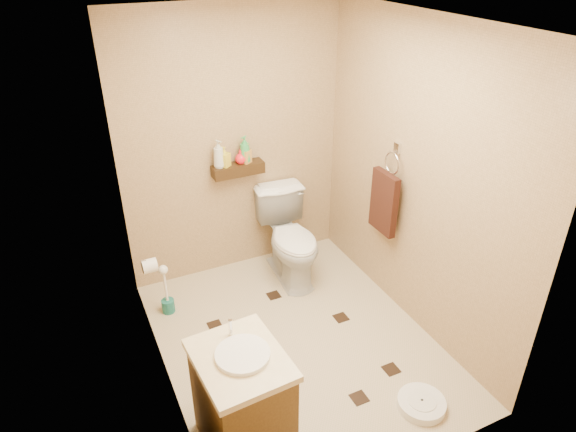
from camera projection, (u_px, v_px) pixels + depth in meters
ground at (296, 341)px, 4.06m from camera, size 2.50×2.50×0.00m
wall_back at (234, 147)px, 4.47m from camera, size 2.00×0.04×2.40m
wall_front at (412, 317)px, 2.49m from camera, size 2.00×0.04×2.40m
wall_left at (150, 242)px, 3.10m from camera, size 0.04×2.50×2.40m
wall_right at (417, 181)px, 3.86m from camera, size 0.04×2.50×2.40m
ceiling at (300, 21)px, 2.90m from camera, size 2.00×2.50×0.02m
wall_shelf at (238, 169)px, 4.49m from camera, size 0.46×0.14×0.10m
floor_accents at (305, 344)px, 4.03m from camera, size 1.14×1.42×0.01m
toilet at (291, 238)px, 4.66m from camera, size 0.52×0.83×0.81m
vanity at (243, 401)px, 3.08m from camera, size 0.53×0.63×0.84m
bathroom_scale at (421, 404)px, 3.49m from camera, size 0.37×0.37×0.07m
toilet_brush at (167, 296)px, 4.31m from camera, size 0.11×0.11×0.47m
towel_ring at (385, 200)px, 4.14m from camera, size 0.12×0.30×0.76m
toilet_paper at (150, 266)px, 3.93m from camera, size 0.12×0.11×0.12m
bottle_a at (218, 154)px, 4.34m from camera, size 0.12×0.12×0.25m
bottle_b at (224, 157)px, 4.38m from camera, size 0.11×0.11×0.18m
bottle_c at (241, 157)px, 4.45m from camera, size 0.12×0.12×0.13m
bottle_d at (245, 150)px, 4.43m from camera, size 0.13×0.13×0.24m
bottle_e at (246, 153)px, 4.45m from camera, size 0.11×0.11×0.18m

